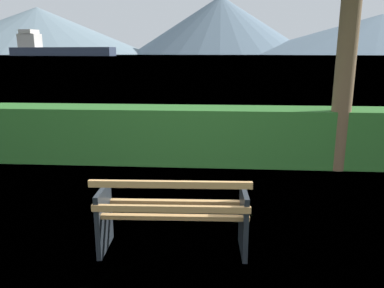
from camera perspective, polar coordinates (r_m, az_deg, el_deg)
ground_plane at (r=4.15m, az=-2.78°, el=-15.57°), size 1400.00×1400.00×0.00m
water_surface at (r=309.85m, az=4.22°, el=13.24°), size 620.00×620.00×0.00m
park_bench at (r=3.91m, az=-2.92°, el=-10.59°), size 1.55×0.63×0.87m
hedge_row at (r=7.08m, az=0.39°, el=1.37°), size 12.58×0.83×1.04m
cargo_ship_large at (r=295.03m, az=-20.26°, el=13.45°), size 80.89×25.50×18.48m
distant_hills at (r=549.61m, az=3.37°, el=16.81°), size 819.09×375.46×82.11m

